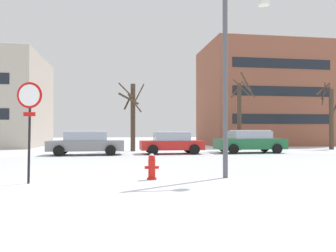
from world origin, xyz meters
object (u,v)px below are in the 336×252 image
Objects in this scene: street_lamp at (233,64)px; parked_car_green at (250,141)px; stop_sign at (29,112)px; parked_car_red at (172,143)px; fire_hydrant at (152,166)px; parked_car_gray at (86,143)px.

street_lamp reaches higher than parked_car_green.
stop_sign is 0.48× the size of street_lamp.
parked_car_red is at bearing -178.84° from parked_car_green.
parked_car_red is at bearing 77.47° from fire_hydrant.
parked_car_gray is at bearing -178.93° from parked_car_green.
parked_car_red is (2.48, 11.14, 0.33)m from fire_hydrant.
stop_sign is 0.64× the size of parked_car_green.
stop_sign is at bearing -135.04° from parked_car_green.
parked_car_gray reaches higher than parked_car_red.
street_lamp is 1.32× the size of parked_car_green.
parked_car_gray is (-5.53, 11.01, -2.91)m from street_lamp.
parked_car_green is at bearing 1.16° from parked_car_red.
street_lamp is (2.64, 0.03, 3.26)m from fire_hydrant.
parked_car_green is at bearing 55.10° from fire_hydrant.
fire_hydrant is (3.58, 0.16, -1.65)m from stop_sign.
stop_sign is at bearing -178.23° from street_lamp.
parked_car_green is at bearing 1.07° from parked_car_gray.
parked_car_green is (5.37, 0.11, 0.05)m from parked_car_red.
stop_sign is 0.64× the size of parked_car_gray.
street_lamp is at bearing -63.34° from parked_car_gray.
street_lamp is (6.22, 0.19, 1.61)m from stop_sign.
parked_car_gray is at bearing 104.67° from fire_hydrant.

